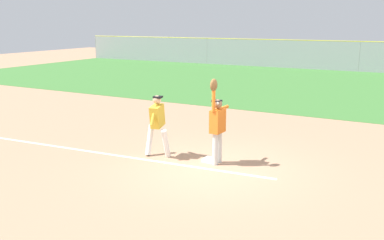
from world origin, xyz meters
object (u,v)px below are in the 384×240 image
at_px(baseball, 218,103).
at_px(parked_car_blue, 289,56).
at_px(parked_car_green, 351,58).
at_px(runner, 157,122).
at_px(fielder, 217,122).
at_px(parked_car_silver, 229,53).
at_px(first_base, 211,160).

height_order(baseball, parked_car_blue, baseball).
bearing_deg(parked_car_blue, baseball, -82.23).
xyz_separation_m(parked_car_blue, parked_car_green, (5.26, 0.07, 0.00)).
bearing_deg(runner, fielder, -1.89).
relative_size(parked_car_silver, parked_car_blue, 0.99).
height_order(parked_car_blue, parked_car_green, same).
bearing_deg(baseball, parked_car_silver, 113.30).
distance_m(baseball, parked_car_green, 28.04).
bearing_deg(baseball, fielder, 116.05).
height_order(fielder, parked_car_blue, fielder).
bearing_deg(baseball, parked_car_blue, 102.66).
relative_size(parked_car_blue, parked_car_green, 1.00).
xyz_separation_m(fielder, parked_car_silver, (-12.14, 28.21, -0.45)).
bearing_deg(parked_car_green, fielder, -92.80).
distance_m(first_base, baseball, 1.66).
relative_size(first_base, parked_car_green, 0.08).
bearing_deg(runner, parked_car_blue, 90.19).
xyz_separation_m(first_base, runner, (-1.48, -0.30, 0.96)).
bearing_deg(runner, baseball, -6.32).
xyz_separation_m(parked_car_silver, parked_car_blue, (5.93, -0.40, 0.00)).
height_order(baseball, parked_car_green, baseball).
distance_m(runner, baseball, 1.89).
xyz_separation_m(baseball, parked_car_silver, (-12.20, 28.34, -0.98)).
distance_m(first_base, parked_car_silver, 30.55).
height_order(fielder, baseball, fielder).
relative_size(first_base, baseball, 5.14).
height_order(fielder, parked_car_silver, fielder).
bearing_deg(fielder, parked_car_silver, -62.65).
relative_size(first_base, parked_car_blue, 0.08).
relative_size(first_base, runner, 0.22).
xyz_separation_m(runner, baseball, (1.77, 0.08, 0.66)).
distance_m(first_base, parked_car_blue, 28.36).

